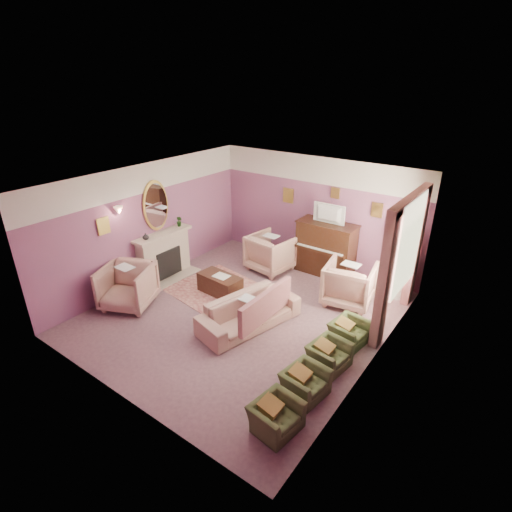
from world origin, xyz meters
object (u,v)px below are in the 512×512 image
Objects in this scene: coffee_table at (220,284)px; floral_armchair_right at (349,281)px; olive_chair_c at (329,352)px; floral_armchair_front at (127,284)px; piano at (326,249)px; olive_chair_d at (349,329)px; floral_armchair_left at (271,251)px; sofa at (249,307)px; television at (328,213)px; olive_chair_a at (276,412)px; olive_chair_b at (305,379)px; side_table at (398,281)px.

coffee_table is 2.87m from floral_armchair_right.
floral_armchair_right is 2.24m from olive_chair_c.
floral_armchair_front reaches higher than olive_chair_c.
piano is 1.47m from floral_armchair_right.
floral_armchair_left is at bearing 149.92° from olive_chair_d.
floral_armchair_left is 1.00× the size of floral_armchair_front.
floral_armchair_left reaches higher than sofa.
olive_chair_c reaches higher than coffee_table.
television is 4.81m from floral_armchair_front.
sofa is at bearing -92.71° from piano.
sofa is (1.30, -0.63, 0.20)m from coffee_table.
floral_armchair_right is 1.00× the size of floral_armchair_front.
olive_chair_a is 0.82m from olive_chair_b.
coffee_table is 1.47× the size of olive_chair_c.
coffee_table is 2.01m from floral_armchair_front.
floral_armchair_left is (-1.19, -0.64, -0.13)m from piano.
floral_armchair_front is (-2.68, -3.84, -1.08)m from television.
sofa is 1.85m from olive_chair_c.
olive_chair_a is 2.46m from olive_chair_d.
floral_armchair_left is 1.00× the size of floral_armchair_right.
floral_armchair_front reaches higher than olive_chair_b.
floral_armchair_front is 5.93m from side_table.
coffee_table is at bearing 142.08° from olive_chair_a.
television is 3.75m from olive_chair_c.
floral_armchair_left is 3.82m from olive_chair_c.
sofa is 3.07× the size of olive_chair_d.
coffee_table is at bearing -121.68° from piano.
olive_chair_b is (1.83, -0.99, -0.13)m from sofa.
olive_chair_a is at bearing -55.05° from floral_armchair_left.
sofa reaches higher than olive_chair_c.
side_table is (1.83, -0.04, -0.30)m from piano.
floral_armchair_front reaches higher than side_table.
floral_armchair_left is at bearing 139.20° from olive_chair_c.
coffee_table is 4.00m from side_table.
sofa is 2.02× the size of floral_armchair_front.
floral_armchair_right reaches higher than olive_chair_c.
olive_chair_b is at bearing -90.00° from olive_chair_c.
television is at bearing 113.46° from olive_chair_b.
floral_armchair_front is 1.52× the size of olive_chair_c.
television reaches higher than floral_armchair_front.
television is 3.03m from coffee_table.
floral_armchair_front is at bearing -128.55° from coffee_table.
floral_armchair_front is 1.52× the size of olive_chair_a.
television is 1.17× the size of olive_chair_a.
olive_chair_b is (1.69, -3.96, -0.36)m from piano.
olive_chair_d is (0.62, -1.32, -0.22)m from floral_armchair_right.
olive_chair_d is at bearing -30.08° from floral_armchair_left.
side_table is at bearing 87.42° from olive_chair_c.
television reaches higher than floral_armchair_left.
olive_chair_b and olive_chair_c have the same top height.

